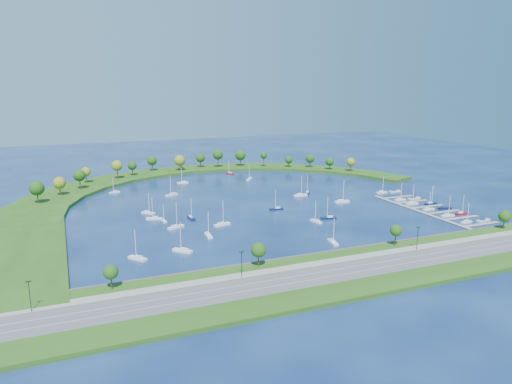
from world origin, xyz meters
name	(u,v)px	position (x,y,z in m)	size (l,w,h in m)	color
ground	(252,201)	(0.00, 0.00, 0.00)	(700.00, 700.00, 0.00)	#081948
south_shoreline	(369,267)	(0.03, -122.88, 1.00)	(420.00, 43.10, 11.60)	#2A4713
breakwater	(162,190)	(-46.33, 48.72, 0.99)	(286.74, 247.64, 2.00)	#2A4713
breakwater_trees	(186,164)	(-18.65, 88.48, 10.54)	(237.93, 93.98, 14.98)	#382314
harbor_tower	(182,166)	(-14.88, 119.82, 4.09)	(2.60, 2.60, 4.07)	gray
dock_system	(429,210)	(85.30, -61.00, 0.35)	(24.28, 82.00, 1.60)	gray
moored_boat_0	(333,241)	(3.79, -89.92, 0.91)	(3.50, 8.43, 12.03)	white
moored_boat_1	(176,226)	(-57.12, -39.93, 0.94)	(9.14, 6.25, 13.17)	white
moored_boat_2	(300,195)	(33.61, -0.83, 0.95)	(9.25, 3.02, 13.42)	white
moored_boat_3	(222,224)	(-34.13, -44.31, 0.94)	(9.20, 4.77, 13.02)	white
moored_boat_4	(148,212)	(-65.05, -6.88, 0.90)	(7.47, 7.06, 11.82)	white
moored_boat_5	(316,221)	(13.47, -57.35, 0.89)	(3.37, 8.04, 11.46)	white
moored_boat_6	(164,220)	(-60.35, -25.60, 0.84)	(2.51, 6.44, 9.22)	white
moored_boat_7	(114,192)	(-76.60, 54.74, 0.87)	(7.49, 3.81, 10.61)	white
moored_boat_8	(138,258)	(-81.76, -77.47, 0.93)	(7.28, 8.46, 12.89)	white
moored_boat_9	(342,201)	(49.39, -25.56, 0.97)	(9.51, 2.85, 13.90)	white
moored_boat_10	(154,218)	(-64.14, -19.72, 0.91)	(8.53, 5.30, 12.16)	white
moored_boat_11	(230,173)	(16.87, 89.94, 0.88)	(5.69, 7.49, 11.02)	maroon
moored_boat_12	(208,235)	(-45.81, -58.80, 0.92)	(2.93, 8.52, 12.31)	white
moored_boat_13	(250,179)	(23.32, 62.26, 0.91)	(7.11, 7.82, 12.16)	white
moored_boat_14	(307,193)	(40.64, 2.69, 0.93)	(7.13, 8.51, 12.86)	#0A1744
moored_boat_15	(329,217)	(22.70, -54.51, 0.91)	(8.66, 4.54, 12.26)	#0A1744
moored_boat_16	(183,250)	(-62.32, -75.44, 0.95)	(7.95, 8.56, 13.44)	white
moored_boat_17	(276,208)	(4.86, -26.38, 0.90)	(8.09, 2.59, 11.75)	#0A1744
moored_boat_18	(191,217)	(-45.61, -26.26, 0.90)	(2.72, 8.06, 11.67)	#0A1744
moored_boat_19	(183,182)	(-26.84, 68.64, 0.90)	(8.37, 3.33, 11.96)	white
moored_boat_20	(172,194)	(-43.02, 32.27, 0.95)	(9.08, 6.83, 13.33)	white
docked_boat_0	(466,221)	(85.54, -88.32, 0.87)	(7.37, 3.02, 10.52)	white
docked_boat_1	(483,220)	(95.98, -89.46, 0.62)	(8.51, 3.14, 1.70)	white
docked_boat_2	(447,215)	(85.53, -74.96, 0.89)	(7.83, 2.81, 11.27)	white
docked_boat_3	(462,213)	(96.03, -74.49, 0.89)	(7.70, 2.32, 11.24)	maroon
docked_boat_4	(428,209)	(85.54, -60.13, 0.87)	(7.32, 2.31, 10.65)	white
docked_boat_5	(445,208)	(95.98, -61.73, 0.60)	(8.26, 3.20, 1.64)	#0A1744
docked_boat_6	(412,203)	(85.52, -45.96, 0.91)	(8.38, 2.65, 12.19)	white
docked_boat_7	(431,203)	(96.02, -50.42, 0.90)	(7.99, 2.36, 11.70)	#0A1744
docked_boat_8	(400,199)	(85.53, -35.07, 0.88)	(7.59, 2.47, 11.01)	white
docked_boat_9	(414,198)	(95.98, -35.52, 0.64)	(8.59, 2.77, 1.73)	white
docked_boat_10	(382,192)	(87.93, -13.53, 0.89)	(7.69, 2.20, 11.28)	white
docked_boat_11	(395,191)	(97.88, -14.26, 0.62)	(8.39, 2.71, 1.69)	white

